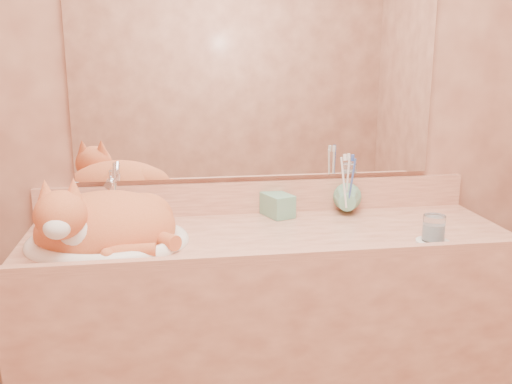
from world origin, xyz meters
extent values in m
cube|color=brown|center=(0.00, 1.00, 1.25)|extent=(2.40, 0.02, 2.50)
cube|color=white|center=(0.00, 0.99, 1.39)|extent=(1.30, 0.02, 0.80)
imported|color=#69A98A|center=(0.09, 0.87, 0.94)|extent=(0.11, 0.11, 0.19)
imported|color=#69A98A|center=(0.31, 0.87, 0.90)|extent=(0.13, 0.13, 0.10)
cylinder|color=white|center=(0.49, 0.55, 0.85)|extent=(0.10, 0.10, 0.01)
cylinder|color=white|center=(0.49, 0.55, 0.90)|extent=(0.07, 0.07, 0.08)
cylinder|color=white|center=(-0.68, 0.86, 0.91)|extent=(0.05, 0.05, 0.11)
camera|label=1|loc=(-0.32, -1.04, 1.43)|focal=40.00mm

